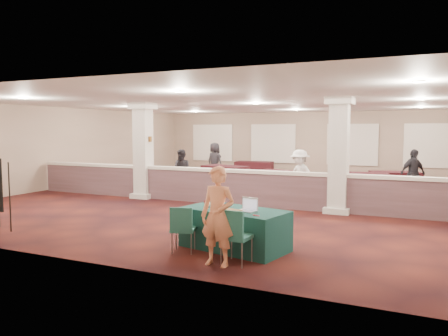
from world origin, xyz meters
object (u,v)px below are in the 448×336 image
at_px(near_table, 234,229).
at_px(far_table_back_right, 395,181).
at_px(far_table_front_left, 225,175).
at_px(far_table_front_center, 244,182).
at_px(conf_chair_side, 182,226).
at_px(attendee_b, 300,176).
at_px(attendee_d, 215,161).
at_px(far_table_front_right, 360,183).
at_px(far_table_back_left, 254,169).
at_px(far_table_back_center, 279,179).
at_px(attendee_a, 183,171).
at_px(attendee_c, 413,173).
at_px(woman, 218,216).
at_px(conf_chair_main, 234,232).

height_order(near_table, far_table_back_right, near_table).
height_order(far_table_front_left, far_table_front_center, far_table_front_left).
relative_size(conf_chair_side, far_table_back_right, 0.49).
xyz_separation_m(attendee_b, attendee_d, (-5.18, 4.41, 0.02)).
bearing_deg(attendee_d, far_table_front_right, -179.84).
relative_size(far_table_back_left, far_table_back_center, 1.11).
relative_size(near_table, attendee_b, 1.21).
bearing_deg(attendee_a, attendee_c, 2.67).
bearing_deg(woman, far_table_front_left, 116.83).
bearing_deg(conf_chair_main, conf_chair_side, 171.00).
bearing_deg(woman, conf_chair_side, 159.51).
height_order(conf_chair_main, far_table_front_center, conf_chair_main).
height_order(far_table_front_center, far_table_back_center, far_table_front_center).
bearing_deg(conf_chair_side, attendee_a, 101.77).
xyz_separation_m(conf_chair_side, far_table_front_center, (-2.15, 8.39, -0.19)).
bearing_deg(conf_chair_main, attendee_d, 120.78).
bearing_deg(attendee_b, attendee_a, -158.30).
height_order(far_table_back_left, attendee_c, attendee_c).
xyz_separation_m(far_table_back_left, attendee_a, (-0.54, -6.16, 0.42)).
bearing_deg(far_table_front_center, attendee_c, 7.54).
height_order(near_table, far_table_front_left, far_table_front_left).
bearing_deg(far_table_front_right, near_table, -98.40).
relative_size(far_table_front_right, attendee_b, 1.14).
bearing_deg(attendee_b, far_table_front_left, 169.18).
relative_size(far_table_front_left, attendee_a, 1.24).
height_order(conf_chair_main, far_table_front_right, conf_chair_main).
xyz_separation_m(far_table_back_right, attendee_d, (-7.87, 0.55, 0.49)).
height_order(woman, far_table_front_left, woman).
xyz_separation_m(near_table, far_table_front_right, (1.27, 8.57, -0.00)).
distance_m(far_table_front_left, attendee_d, 1.89).
distance_m(conf_chair_main, attendee_d, 12.90).
relative_size(attendee_b, attendee_c, 1.01).
bearing_deg(far_table_back_right, far_table_back_center, -171.42).
relative_size(near_table, conf_chair_side, 2.29).
bearing_deg(attendee_b, attendee_d, 165.54).
distance_m(woman, far_table_front_left, 11.15).
bearing_deg(attendee_c, attendee_a, 151.71).
xyz_separation_m(conf_chair_main, conf_chair_side, (-1.16, 0.26, -0.05)).
relative_size(conf_chair_side, attendee_c, 0.53).
bearing_deg(far_table_front_left, attendee_c, -4.85).
bearing_deg(conf_chair_main, woman, -146.14).
height_order(near_table, woman, woman).
relative_size(far_table_front_left, attendee_c, 1.18).
xyz_separation_m(near_table, attendee_d, (-5.50, 10.53, 0.47)).
distance_m(near_table, attendee_b, 6.14).
bearing_deg(conf_chair_side, far_table_front_left, 91.87).
bearing_deg(conf_chair_main, far_table_back_left, 112.80).
relative_size(woman, attendee_a, 1.08).
height_order(far_table_front_right, far_table_back_center, far_table_front_right).
bearing_deg(attendee_c, woman, -149.38).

